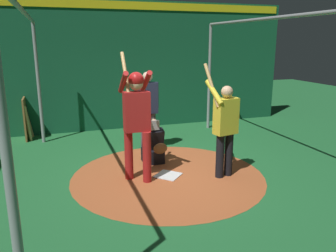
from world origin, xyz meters
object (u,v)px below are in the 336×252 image
object	(u,v)px
umpire	(148,107)
bat_rack	(27,119)
home_plate	(168,175)
batter	(137,115)
visitor	(225,125)
catcher	(153,146)

from	to	relation	value
umpire	bat_rack	bearing A→B (deg)	-126.71
home_plate	batter	world-z (taller)	batter
batter	visitor	bearing A→B (deg)	78.06
batter	visitor	xyz separation A→B (m)	(0.32, 1.53, -0.22)
catcher	umpire	xyz separation A→B (m)	(-0.85, 0.12, 0.64)
catcher	visitor	world-z (taller)	visitor
batter	umpire	xyz separation A→B (m)	(-1.59, 0.63, -0.19)
home_plate	visitor	xyz separation A→B (m)	(0.32, 0.96, 0.96)
batter	catcher	bearing A→B (deg)	145.70
umpire	visitor	bearing A→B (deg)	25.09
batter	bat_rack	size ratio (longest dim) A/B	2.13
catcher	umpire	bearing A→B (deg)	171.66
home_plate	visitor	bearing A→B (deg)	71.42
catcher	visitor	distance (m)	1.60
batter	umpire	distance (m)	1.73
batter	bat_rack	bearing A→B (deg)	-150.43
catcher	umpire	distance (m)	1.07
catcher	bat_rack	world-z (taller)	bat_rack
bat_rack	batter	bearing A→B (deg)	29.57
batter	catcher	world-z (taller)	batter
batter	umpire	bearing A→B (deg)	158.34
umpire	bat_rack	xyz separation A→B (m)	(-1.99, -2.67, -0.51)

